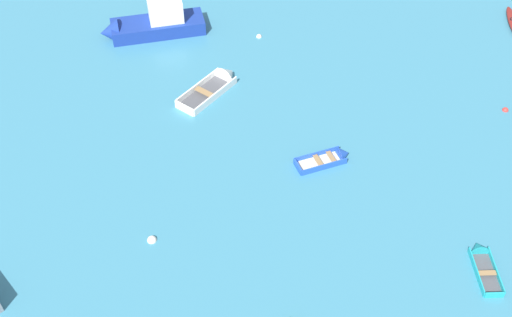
# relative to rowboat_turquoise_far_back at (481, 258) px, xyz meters

# --- Properties ---
(rowboat_turquoise_far_back) EXTENTS (1.08, 2.93, 0.86)m
(rowboat_turquoise_far_back) POSITION_rel_rowboat_turquoise_far_back_xyz_m (0.00, 0.00, 0.00)
(rowboat_turquoise_far_back) COLOR #4C4C51
(rowboat_turquoise_far_back) RESTS_ON ground_plane
(rowboat_white_midfield_left) EXTENTS (4.05, 4.28, 1.36)m
(rowboat_white_midfield_left) POSITION_rel_rowboat_turquoise_far_back_xyz_m (-11.49, 14.02, 0.07)
(rowboat_white_midfield_left) COLOR #4C4C51
(rowboat_white_midfield_left) RESTS_ON ground_plane
(kayak_maroon_center) EXTENTS (1.32, 3.68, 0.35)m
(kayak_maroon_center) POSITION_rel_rowboat_turquoise_far_back_xyz_m (8.77, 19.04, 0.02)
(kayak_maroon_center) COLOR maroon
(kayak_maroon_center) RESTS_ON ground_plane
(rowboat_blue_cluster_inner) EXTENTS (3.19, 1.77, 0.94)m
(rowboat_blue_cluster_inner) POSITION_rel_rowboat_turquoise_far_back_xyz_m (-5.70, 7.06, 0.02)
(rowboat_blue_cluster_inner) COLOR beige
(rowboat_blue_cluster_inner) RESTS_ON ground_plane
(motor_launch_deep_blue_outer_left) EXTENTS (7.05, 2.96, 2.73)m
(motor_launch_deep_blue_outer_left) POSITION_rel_rowboat_turquoise_far_back_xyz_m (-15.74, 19.89, 0.61)
(motor_launch_deep_blue_outer_left) COLOR navy
(motor_launch_deep_blue_outer_left) RESTS_ON ground_plane
(mooring_buoy_outer_edge) EXTENTS (0.37, 0.37, 0.37)m
(mooring_buoy_outer_edge) POSITION_rel_rowboat_turquoise_far_back_xyz_m (-8.63, 18.88, -0.14)
(mooring_buoy_outer_edge) COLOR silver
(mooring_buoy_outer_edge) RESTS_ON ground_plane
(mooring_buoy_far_field) EXTENTS (0.46, 0.46, 0.46)m
(mooring_buoy_far_field) POSITION_rel_rowboat_turquoise_far_back_xyz_m (-15.21, 2.45, -0.14)
(mooring_buoy_far_field) COLOR silver
(mooring_buoy_far_field) RESTS_ON ground_plane
(mooring_buoy_midfield) EXTENTS (0.37, 0.37, 0.37)m
(mooring_buoy_midfield) POSITION_rel_rowboat_turquoise_far_back_xyz_m (5.00, 10.20, -0.14)
(mooring_buoy_midfield) COLOR red
(mooring_buoy_midfield) RESTS_ON ground_plane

